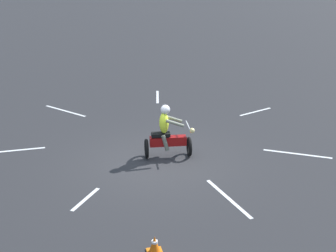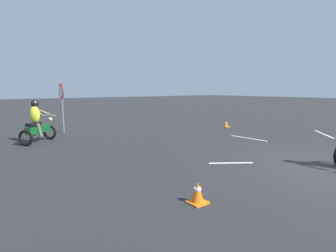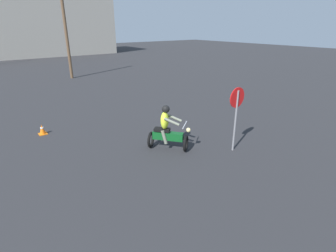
{
  "view_description": "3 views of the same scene",
  "coord_description": "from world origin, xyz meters",
  "px_view_note": "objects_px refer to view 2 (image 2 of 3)",
  "views": [
    {
      "loc": [
        2.37,
        12.33,
        5.9
      ],
      "look_at": [
        -0.42,
        -0.34,
        1.0
      ],
      "focal_mm": 50.0,
      "sensor_mm": 36.0,
      "label": 1
    },
    {
      "loc": [
        -2.34,
        7.5,
        2.05
      ],
      "look_at": [
        4.08,
        2.49,
        0.9
      ],
      "focal_mm": 28.0,
      "sensor_mm": 36.0,
      "label": 2
    },
    {
      "loc": [
        3.4,
        -1.53,
        4.24
      ],
      "look_at": [
        8.58,
        5.32,
        0.9
      ],
      "focal_mm": 28.0,
      "sensor_mm": 36.0,
      "label": 3
    }
  ],
  "objects_px": {
    "traffic_cone_mid_center": "(226,124)",
    "motorcycle_rider_background": "(37,124)",
    "stop_sign": "(62,98)",
    "traffic_cone_far_right": "(198,193)"
  },
  "relations": [
    {
      "from": "stop_sign",
      "to": "traffic_cone_mid_center",
      "type": "distance_m",
      "value": 8.49
    },
    {
      "from": "stop_sign",
      "to": "traffic_cone_far_right",
      "type": "xyz_separation_m",
      "value": [
        -9.5,
        0.44,
        -1.44
      ]
    },
    {
      "from": "motorcycle_rider_background",
      "to": "traffic_cone_far_right",
      "type": "relative_size",
      "value": 4.18
    },
    {
      "from": "stop_sign",
      "to": "traffic_cone_far_right",
      "type": "height_order",
      "value": "stop_sign"
    },
    {
      "from": "traffic_cone_far_right",
      "to": "motorcycle_rider_background",
      "type": "bearing_deg",
      "value": 7.79
    },
    {
      "from": "motorcycle_rider_background",
      "to": "stop_sign",
      "type": "distance_m",
      "value": 2.53
    },
    {
      "from": "traffic_cone_mid_center",
      "to": "motorcycle_rider_background",
      "type": "bearing_deg",
      "value": 79.51
    },
    {
      "from": "stop_sign",
      "to": "traffic_cone_far_right",
      "type": "bearing_deg",
      "value": 177.36
    },
    {
      "from": "traffic_cone_far_right",
      "to": "traffic_cone_mid_center",
      "type": "bearing_deg",
      "value": -53.25
    },
    {
      "from": "stop_sign",
      "to": "traffic_cone_far_right",
      "type": "distance_m",
      "value": 9.62
    }
  ]
}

